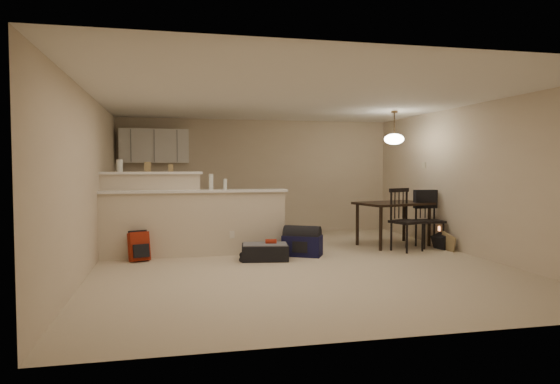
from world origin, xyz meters
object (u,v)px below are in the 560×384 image
object	(u,v)px
dining_table	(393,207)
black_daypack	(442,242)
dining_chair_near	(407,220)
dining_chair_far	(430,220)
pendant_lamp	(394,139)
navy_duffel	(302,246)
suitcase	(265,252)
red_backpack	(139,247)

from	to	relation	value
dining_table	black_daypack	distance (m)	1.05
dining_chair_near	dining_chair_far	distance (m)	0.63
pendant_lamp	dining_chair_near	bearing A→B (deg)	-92.20
black_daypack	navy_duffel	bearing A→B (deg)	83.82
dining_table	dining_chair_near	distance (m)	0.62
pendant_lamp	black_daypack	size ratio (longest dim) A/B	2.11
dining_chair_far	black_daypack	bearing A→B (deg)	-52.22
dining_chair_near	suitcase	world-z (taller)	dining_chair_near
pendant_lamp	navy_duffel	world-z (taller)	pendant_lamp
dining_chair_near	red_backpack	distance (m)	4.53
red_backpack	black_daypack	bearing A→B (deg)	-18.68
red_backpack	dining_chair_near	bearing A→B (deg)	-19.43
red_backpack	navy_duffel	bearing A→B (deg)	-21.33
navy_duffel	black_daypack	size ratio (longest dim) A/B	2.14
pendant_lamp	red_backpack	world-z (taller)	pendant_lamp
dining_chair_near	black_daypack	size ratio (longest dim) A/B	3.72
black_daypack	pendant_lamp	bearing A→B (deg)	43.07
dining_chair_far	black_daypack	size ratio (longest dim) A/B	3.49
pendant_lamp	red_backpack	xyz separation A→B (m)	(-4.54, -0.54, -1.77)
pendant_lamp	dining_chair_far	world-z (taller)	pendant_lamp
navy_duffel	black_daypack	world-z (taller)	navy_duffel
suitcase	red_backpack	xyz separation A→B (m)	(-1.94, 0.35, 0.10)
pendant_lamp	navy_duffel	size ratio (longest dim) A/B	0.99
suitcase	navy_duffel	world-z (taller)	navy_duffel
navy_duffel	red_backpack	bearing A→B (deg)	-154.24
red_backpack	black_daypack	size ratio (longest dim) A/B	1.53
red_backpack	navy_duffel	distance (m)	2.61
dining_chair_far	red_backpack	xyz separation A→B (m)	(-5.09, -0.19, -0.29)
dining_table	pendant_lamp	xyz separation A→B (m)	(0.00, 0.00, 1.28)
red_backpack	navy_duffel	world-z (taller)	red_backpack
dining_chair_far	red_backpack	distance (m)	5.10
navy_duffel	black_daypack	distance (m)	2.62
dining_chair_near	black_daypack	xyz separation A→B (m)	(0.71, 0.06, -0.42)
suitcase	navy_duffel	bearing A→B (deg)	27.28
dining_table	black_daypack	world-z (taller)	dining_table
dining_table	black_daypack	size ratio (longest dim) A/B	5.03
navy_duffel	dining_table	bearing A→B (deg)	47.37
dining_chair_near	dining_chair_far	world-z (taller)	dining_chair_near
suitcase	dining_table	bearing A→B (deg)	27.51
suitcase	navy_duffel	distance (m)	0.71
black_daypack	suitcase	bearing A→B (deg)	87.21
red_backpack	navy_duffel	xyz separation A→B (m)	(2.61, -0.12, -0.05)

